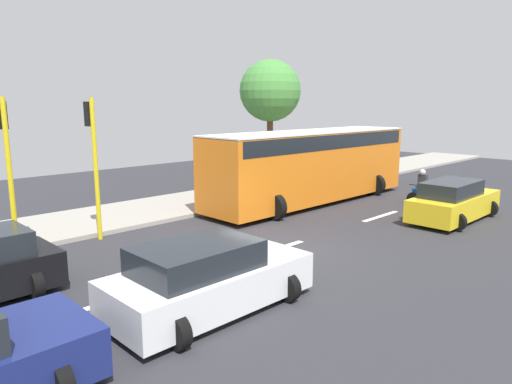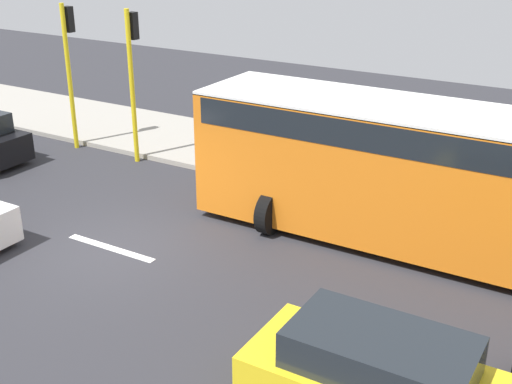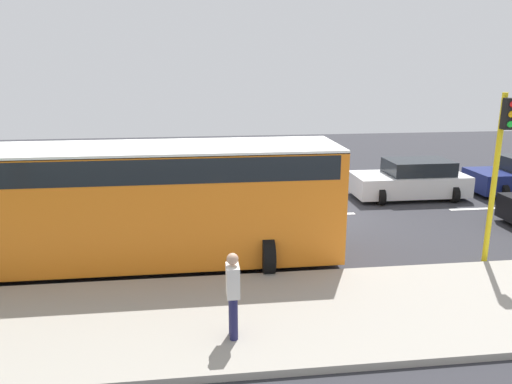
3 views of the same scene
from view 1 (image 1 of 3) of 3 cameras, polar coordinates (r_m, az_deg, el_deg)
name	(u,v)px [view 1 (image 1 of 3)]	position (r m, az deg, el deg)	size (l,w,h in m)	color
ground_plane	(275,251)	(14.05, 2.41, -7.28)	(40.00, 60.00, 0.10)	#2D2D33
sidewalk	(150,210)	(19.31, -12.94, -2.17)	(4.00, 60.00, 0.15)	#9E998E
lane_stripe_far_north	(447,195)	(24.00, 22.40, -0.39)	(0.20, 2.40, 0.01)	white
lane_stripe_north	(381,216)	(18.72, 15.08, -2.90)	(0.20, 2.40, 0.01)	white
lane_stripe_mid	(275,249)	(14.04, 2.41, -7.06)	(0.20, 2.40, 0.01)	white
lane_stripe_south	(81,310)	(10.76, -20.68, -13.48)	(0.20, 2.40, 0.01)	white
car_yellow_cab	(453,202)	(18.86, 23.12, -1.10)	(2.12, 4.60, 1.52)	yellow
car_white	(207,278)	(9.91, -6.01, -10.50)	(2.37, 4.44, 1.52)	white
city_bus	(311,161)	(20.56, 6.84, 3.80)	(3.20, 11.00, 3.16)	orange
motorcycle	(421,189)	(21.47, 19.62, 0.30)	(0.60, 1.30, 1.53)	black
pedestrian_near_signal	(209,174)	(21.93, -5.81, 2.18)	(0.40, 0.24, 1.69)	#1E1E4C
traffic_light_corner	(93,149)	(15.48, -19.39, 5.07)	(0.49, 0.24, 4.50)	yellow
traffic_light_midblock	(7,154)	(14.60, -28.32, 4.09)	(0.49, 0.24, 4.50)	yellow
street_tree_center	(270,91)	(27.35, 1.76, 12.29)	(3.54, 3.54, 6.85)	brown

